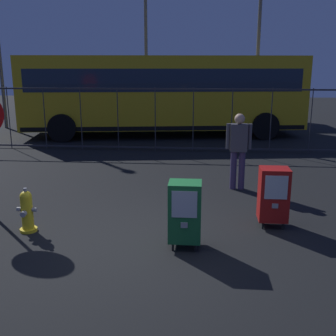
% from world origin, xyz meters
% --- Properties ---
extents(ground_plane, '(60.00, 60.00, 0.00)m').
position_xyz_m(ground_plane, '(0.00, 0.00, 0.00)').
color(ground_plane, black).
extents(fire_hydrant, '(0.33, 0.32, 0.75)m').
position_xyz_m(fire_hydrant, '(-1.94, 0.29, 0.35)').
color(fire_hydrant, yellow).
rests_on(fire_hydrant, ground_plane).
extents(newspaper_box_primary, '(0.48, 0.42, 1.02)m').
position_xyz_m(newspaper_box_primary, '(2.11, 0.86, 0.57)').
color(newspaper_box_primary, black).
rests_on(newspaper_box_primary, ground_plane).
extents(newspaper_box_secondary, '(0.48, 0.42, 1.02)m').
position_xyz_m(newspaper_box_secondary, '(0.66, -0.09, 0.57)').
color(newspaper_box_secondary, black).
rests_on(newspaper_box_secondary, ground_plane).
extents(pedestrian, '(0.55, 0.22, 1.67)m').
position_xyz_m(pedestrian, '(1.68, 3.00, 0.95)').
color(pedestrian, '#382D51').
rests_on(pedestrian, ground_plane).
extents(fence_barrier, '(18.03, 0.04, 2.00)m').
position_xyz_m(fence_barrier, '(0.00, 6.98, 1.02)').
color(fence_barrier, '#2D2D33').
rests_on(fence_barrier, ground_plane).
extents(bus_near, '(10.75, 4.00, 3.00)m').
position_xyz_m(bus_near, '(-0.63, 9.98, 1.71)').
color(bus_near, gold).
rests_on(bus_near, ground_plane).
extents(bus_far, '(10.66, 3.41, 3.00)m').
position_xyz_m(bus_far, '(-1.19, 14.54, 1.71)').
color(bus_far, '#19519E').
rests_on(bus_far, ground_plane).
extents(street_light_near_right, '(0.32, 0.32, 6.33)m').
position_xyz_m(street_light_near_right, '(3.04, 11.36, 3.71)').
color(street_light_near_right, '#4C4F54').
rests_on(street_light_near_right, ground_plane).
extents(street_light_far_left, '(0.32, 0.32, 8.71)m').
position_xyz_m(street_light_far_left, '(-1.62, 12.45, 4.94)').
color(street_light_far_left, '#4C4F54').
rests_on(street_light_far_left, ground_plane).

